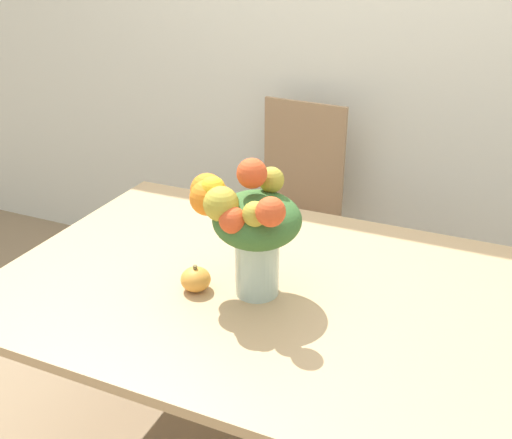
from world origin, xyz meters
name	(u,v)px	position (x,y,z in m)	size (l,w,h in m)	color
wall_back	(381,18)	(0.00, 1.27, 1.35)	(8.00, 0.06, 2.70)	silver
dining_table	(264,305)	(0.00, 0.00, 0.66)	(1.58, 1.10, 0.73)	tan
flower_vase	(246,222)	(-0.03, -0.06, 0.96)	(0.33, 0.27, 0.41)	#B2CCBC
pumpkin	(196,279)	(-0.17, -0.11, 0.77)	(0.09, 0.09, 0.08)	gold
dining_chair_near_window	(291,212)	(-0.27, 0.95, 0.51)	(0.45, 0.45, 1.00)	#9E7A56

